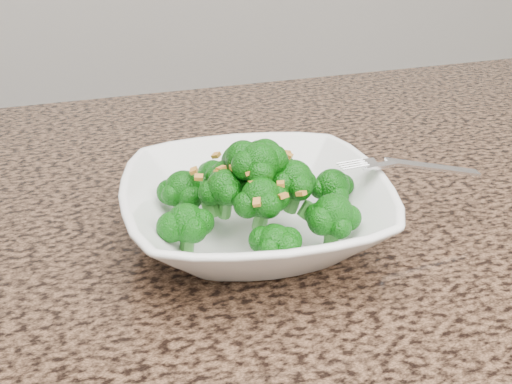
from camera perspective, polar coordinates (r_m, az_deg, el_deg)
name	(u,v)px	position (r m, az deg, el deg)	size (l,w,h in m)	color
granite_counter	(311,272)	(0.59, 4.94, -7.13)	(1.64, 1.04, 0.03)	brown
bowl	(256,211)	(0.60, 0.00, -1.68)	(0.25, 0.25, 0.06)	white
broccoli_pile	(256,149)	(0.57, 0.00, 3.84)	(0.22, 0.22, 0.06)	#0D5D0A
garlic_topping	(256,112)	(0.56, 0.00, 7.17)	(0.13, 0.13, 0.01)	gold
fork	(388,165)	(0.62, 11.70, 2.39)	(0.16, 0.03, 0.01)	silver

